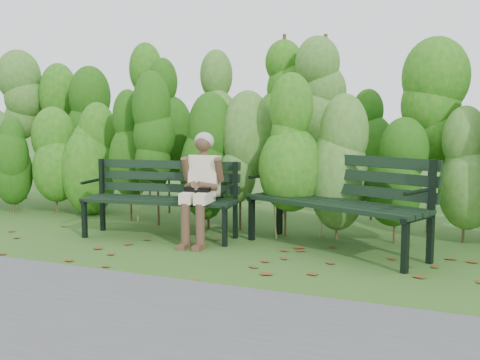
% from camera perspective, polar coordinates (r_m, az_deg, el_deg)
% --- Properties ---
extents(ground, '(80.00, 80.00, 0.00)m').
position_cam_1_polar(ground, '(5.80, -1.35, -7.75)').
color(ground, '#335A21').
extents(footpath, '(60.00, 2.50, 0.01)m').
position_cam_1_polar(footpath, '(3.98, -14.81, -14.67)').
color(footpath, '#474749').
rests_on(footpath, ground).
extents(hedge_band, '(11.04, 1.67, 2.42)m').
position_cam_1_polar(hedge_band, '(7.36, 4.57, 5.18)').
color(hedge_band, '#47381E').
rests_on(hedge_band, ground).
extents(leaf_litter, '(5.63, 2.23, 0.01)m').
position_cam_1_polar(leaf_litter, '(5.73, -1.66, -7.89)').
color(leaf_litter, brown).
rests_on(leaf_litter, ground).
extents(bench_left, '(1.86, 0.82, 0.90)m').
position_cam_1_polar(bench_left, '(6.70, -7.89, -1.24)').
color(bench_left, black).
rests_on(bench_left, ground).
extents(bench_right, '(2.13, 1.39, 1.02)m').
position_cam_1_polar(bench_right, '(6.08, 10.11, -1.42)').
color(bench_right, black).
rests_on(bench_right, ground).
extents(seated_woman, '(0.50, 0.73, 1.25)m').
position_cam_1_polar(seated_woman, '(6.31, -3.99, -0.01)').
color(seated_woman, beige).
rests_on(seated_woman, ground).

